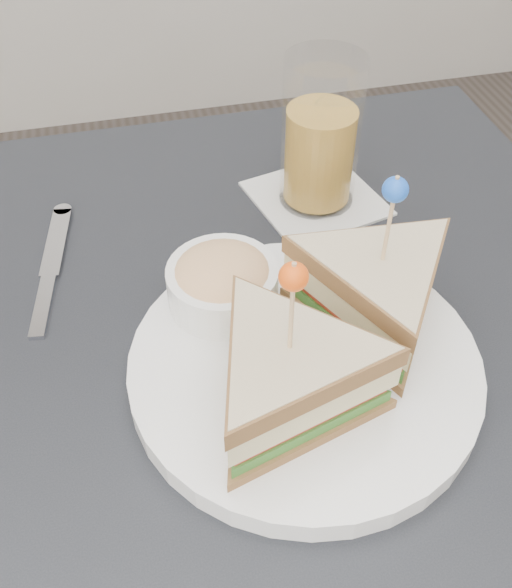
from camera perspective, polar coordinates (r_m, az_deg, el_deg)
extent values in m
cube|color=black|center=(0.61, -0.70, -5.14)|extent=(0.80, 0.80, 0.03)
cylinder|color=black|center=(1.19, 12.14, -0.95)|extent=(0.04, 0.04, 0.72)
cylinder|color=white|center=(0.57, 4.20, -6.47)|extent=(0.36, 0.36, 0.02)
cylinder|color=white|center=(0.56, 4.26, -5.73)|extent=(0.36, 0.36, 0.01)
cylinder|color=#E2B782|center=(0.44, 3.10, -1.81)|extent=(0.00, 0.00, 0.09)
sphere|color=#FF5410|center=(0.42, 3.29, 1.52)|extent=(0.02, 0.02, 0.02)
cylinder|color=#E2B782|center=(0.52, 11.46, 5.74)|extent=(0.00, 0.00, 0.09)
sphere|color=blue|center=(0.50, 12.04, 8.88)|extent=(0.02, 0.02, 0.02)
cylinder|color=white|center=(0.59, -2.91, 0.56)|extent=(0.12, 0.12, 0.04)
ellipsoid|color=#E0B772|center=(0.58, -2.96, 1.66)|extent=(0.11, 0.11, 0.04)
cube|color=#B9BBC5|center=(0.66, -18.01, -0.76)|extent=(0.03, 0.09, 0.01)
cube|color=#B9BBC5|center=(0.72, -17.01, 4.42)|extent=(0.04, 0.11, 0.00)
cylinder|color=#B9BBC5|center=(0.76, -16.48, 7.05)|extent=(0.02, 0.02, 0.00)
cube|color=silver|center=(0.75, 5.22, 8.29)|extent=(0.16, 0.16, 0.00)
cylinder|color=#B68533|center=(0.72, 5.52, 11.98)|extent=(0.09, 0.09, 0.10)
cylinder|color=white|center=(0.71, 5.67, 13.73)|extent=(0.10, 0.10, 0.16)
cube|color=white|center=(0.71, 6.21, 15.77)|extent=(0.03, 0.03, 0.02)
cube|color=white|center=(0.69, 5.09, 14.48)|extent=(0.02, 0.02, 0.02)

